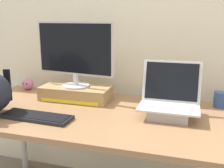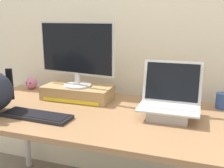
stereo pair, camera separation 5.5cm
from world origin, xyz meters
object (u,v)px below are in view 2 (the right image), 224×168
(desktop_monitor, at_px, (76,52))
(plush_toy, at_px, (31,83))
(open_laptop, at_px, (169,106))
(coffee_mug, at_px, (223,101))
(external_keyboard, at_px, (37,116))
(toner_box_yellow, at_px, (78,93))

(desktop_monitor, height_order, plush_toy, desktop_monitor)
(open_laptop, relative_size, coffee_mug, 2.67)
(desktop_monitor, distance_m, external_keyboard, 0.51)
(open_laptop, relative_size, plush_toy, 3.74)
(toner_box_yellow, distance_m, plush_toy, 0.49)
(open_laptop, height_order, coffee_mug, open_laptop)
(external_keyboard, bearing_deg, desktop_monitor, 82.95)
(external_keyboard, height_order, plush_toy, plush_toy)
(coffee_mug, relative_size, plush_toy, 1.40)
(toner_box_yellow, height_order, plush_toy, toner_box_yellow)
(open_laptop, bearing_deg, plush_toy, 166.24)
(coffee_mug, xyz_separation_m, plush_toy, (-1.42, 0.02, -0.00))
(desktop_monitor, height_order, open_laptop, desktop_monitor)
(coffee_mug, bearing_deg, external_keyboard, -153.25)
(toner_box_yellow, xyz_separation_m, coffee_mug, (0.95, 0.11, 0.00))
(desktop_monitor, bearing_deg, external_keyboard, -91.68)
(toner_box_yellow, xyz_separation_m, open_laptop, (0.65, -0.15, 0.02))
(desktop_monitor, bearing_deg, coffee_mug, 14.55)
(plush_toy, bearing_deg, toner_box_yellow, -15.41)
(external_keyboard, xyz_separation_m, coffee_mug, (1.01, 0.51, 0.04))
(open_laptop, xyz_separation_m, coffee_mug, (0.30, 0.26, -0.01))
(external_keyboard, xyz_separation_m, plush_toy, (-0.41, 0.53, 0.03))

